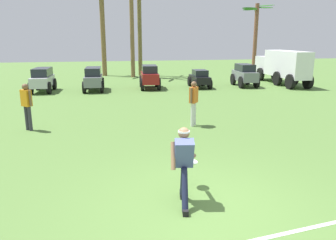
{
  "coord_description": "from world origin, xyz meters",
  "views": [
    {
      "loc": [
        -1.73,
        -5.07,
        2.98
      ],
      "look_at": [
        -0.11,
        3.08,
        0.9
      ],
      "focal_mm": 35.0,
      "sensor_mm": 36.0,
      "label": 1
    }
  ],
  "objects_px": {
    "parked_car_slot_b": "(93,78)",
    "palm_tree_right_of_centre": "(140,22)",
    "teammate_near_sideline": "(27,103)",
    "parked_car_slot_a": "(43,79)",
    "teammate_midfield": "(194,99)",
    "palm_tree_left_of_centre": "(132,19)",
    "parked_car_slot_d": "(200,78)",
    "palm_tree_far_left": "(103,26)",
    "frisbee_thrower": "(184,162)",
    "box_truck": "(282,65)",
    "palm_tree_far_right": "(256,32)",
    "parked_car_slot_c": "(150,76)",
    "frisbee_in_flight": "(191,161)",
    "parked_car_slot_e": "(245,75)"
  },
  "relations": [
    {
      "from": "parked_car_slot_b",
      "to": "palm_tree_right_of_centre",
      "type": "xyz_separation_m",
      "value": [
        3.6,
        7.53,
        3.52
      ]
    },
    {
      "from": "teammate_near_sideline",
      "to": "parked_car_slot_a",
      "type": "bearing_deg",
      "value": 96.13
    },
    {
      "from": "teammate_midfield",
      "to": "palm_tree_right_of_centre",
      "type": "xyz_separation_m",
      "value": [
        0.02,
        16.34,
        3.3
      ]
    },
    {
      "from": "teammate_midfield",
      "to": "palm_tree_left_of_centre",
      "type": "relative_size",
      "value": 0.21
    },
    {
      "from": "parked_car_slot_d",
      "to": "palm_tree_far_left",
      "type": "height_order",
      "value": "palm_tree_far_left"
    },
    {
      "from": "parked_car_slot_a",
      "to": "palm_tree_far_left",
      "type": "height_order",
      "value": "palm_tree_far_left"
    },
    {
      "from": "teammate_near_sideline",
      "to": "frisbee_thrower",
      "type": "bearing_deg",
      "value": -56.37
    },
    {
      "from": "teammate_midfield",
      "to": "parked_car_slot_a",
      "type": "distance_m",
      "value": 11.05
    },
    {
      "from": "parked_car_slot_a",
      "to": "parked_car_slot_b",
      "type": "distance_m",
      "value": 2.85
    },
    {
      "from": "parked_car_slot_a",
      "to": "teammate_midfield",
      "type": "bearing_deg",
      "value": -54.41
    },
    {
      "from": "box_truck",
      "to": "palm_tree_right_of_centre",
      "type": "xyz_separation_m",
      "value": [
        -8.65,
        7.05,
        3.01
      ]
    },
    {
      "from": "parked_car_slot_b",
      "to": "palm_tree_far_right",
      "type": "relative_size",
      "value": 0.41
    },
    {
      "from": "parked_car_slot_a",
      "to": "box_truck",
      "type": "relative_size",
      "value": 0.41
    },
    {
      "from": "teammate_near_sideline",
      "to": "parked_car_slot_a",
      "type": "relative_size",
      "value": 0.64
    },
    {
      "from": "parked_car_slot_c",
      "to": "parked_car_slot_d",
      "type": "relative_size",
      "value": 1.08
    },
    {
      "from": "frisbee_in_flight",
      "to": "palm_tree_right_of_centre",
      "type": "bearing_deg",
      "value": 86.28
    },
    {
      "from": "parked_car_slot_c",
      "to": "parked_car_slot_d",
      "type": "height_order",
      "value": "parked_car_slot_c"
    },
    {
      "from": "frisbee_thrower",
      "to": "palm_tree_right_of_centre",
      "type": "distance_m",
      "value": 22.0
    },
    {
      "from": "parked_car_slot_a",
      "to": "parked_car_slot_b",
      "type": "relative_size",
      "value": 1.0
    },
    {
      "from": "parked_car_slot_e",
      "to": "parked_car_slot_d",
      "type": "bearing_deg",
      "value": 179.7
    },
    {
      "from": "teammate_midfield",
      "to": "parked_car_slot_e",
      "type": "distance_m",
      "value": 10.54
    },
    {
      "from": "parked_car_slot_b",
      "to": "frisbee_thrower",
      "type": "bearing_deg",
      "value": -82.24
    },
    {
      "from": "parked_car_slot_b",
      "to": "parked_car_slot_d",
      "type": "height_order",
      "value": "parked_car_slot_b"
    },
    {
      "from": "teammate_midfield",
      "to": "teammate_near_sideline",
      "type": "bearing_deg",
      "value": 174.97
    },
    {
      "from": "parked_car_slot_c",
      "to": "palm_tree_left_of_centre",
      "type": "height_order",
      "value": "palm_tree_left_of_centre"
    },
    {
      "from": "palm_tree_right_of_centre",
      "to": "palm_tree_far_left",
      "type": "bearing_deg",
      "value": 172.03
    },
    {
      "from": "teammate_midfield",
      "to": "parked_car_slot_c",
      "type": "distance_m",
      "value": 9.03
    },
    {
      "from": "frisbee_thrower",
      "to": "parked_car_slot_b",
      "type": "xyz_separation_m",
      "value": [
        -1.93,
        14.13,
        -0.08
      ]
    },
    {
      "from": "parked_car_slot_a",
      "to": "palm_tree_far_left",
      "type": "xyz_separation_m",
      "value": [
        3.57,
        7.76,
        3.18
      ]
    },
    {
      "from": "teammate_near_sideline",
      "to": "parked_car_slot_b",
      "type": "distance_m",
      "value": 8.55
    },
    {
      "from": "teammate_near_sideline",
      "to": "teammate_midfield",
      "type": "xyz_separation_m",
      "value": [
        5.52,
        -0.49,
        0.0
      ]
    },
    {
      "from": "teammate_midfield",
      "to": "parked_car_slot_d",
      "type": "height_order",
      "value": "teammate_midfield"
    },
    {
      "from": "frisbee_thrower",
      "to": "palm_tree_far_right",
      "type": "relative_size",
      "value": 0.24
    },
    {
      "from": "frisbee_in_flight",
      "to": "palm_tree_far_right",
      "type": "relative_size",
      "value": 0.05
    },
    {
      "from": "parked_car_slot_c",
      "to": "palm_tree_right_of_centre",
      "type": "distance_m",
      "value": 8.11
    },
    {
      "from": "teammate_midfield",
      "to": "parked_car_slot_e",
      "type": "height_order",
      "value": "teammate_midfield"
    },
    {
      "from": "parked_car_slot_c",
      "to": "teammate_near_sideline",
      "type": "bearing_deg",
      "value": -121.63
    },
    {
      "from": "frisbee_thrower",
      "to": "palm_tree_left_of_centre",
      "type": "distance_m",
      "value": 20.84
    },
    {
      "from": "teammate_near_sideline",
      "to": "parked_car_slot_d",
      "type": "bearing_deg",
      "value": 44.86
    },
    {
      "from": "palm_tree_left_of_centre",
      "to": "frisbee_thrower",
      "type": "bearing_deg",
      "value": -92.7
    },
    {
      "from": "teammate_near_sideline",
      "to": "box_truck",
      "type": "distance_m",
      "value": 16.7
    },
    {
      "from": "palm_tree_far_right",
      "to": "teammate_midfield",
      "type": "bearing_deg",
      "value": -121.21
    },
    {
      "from": "palm_tree_left_of_centre",
      "to": "palm_tree_right_of_centre",
      "type": "relative_size",
      "value": 1.01
    },
    {
      "from": "frisbee_in_flight",
      "to": "palm_tree_left_of_centre",
      "type": "distance_m",
      "value": 20.25
    },
    {
      "from": "box_truck",
      "to": "palm_tree_far_left",
      "type": "xyz_separation_m",
      "value": [
        -11.53,
        7.45,
        2.67
      ]
    },
    {
      "from": "parked_car_slot_c",
      "to": "parked_car_slot_e",
      "type": "height_order",
      "value": "same"
    },
    {
      "from": "parked_car_slot_e",
      "to": "box_truck",
      "type": "distance_m",
      "value": 2.94
    },
    {
      "from": "parked_car_slot_b",
      "to": "palm_tree_right_of_centre",
      "type": "bearing_deg",
      "value": 64.43
    },
    {
      "from": "parked_car_slot_e",
      "to": "palm_tree_far_right",
      "type": "bearing_deg",
      "value": 61.27
    },
    {
      "from": "palm_tree_left_of_centre",
      "to": "parked_car_slot_c",
      "type": "bearing_deg",
      "value": -85.97
    }
  ]
}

